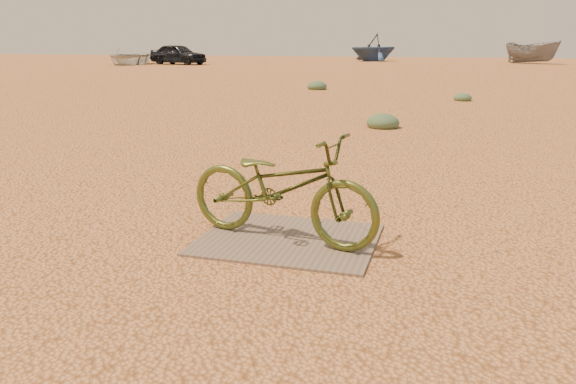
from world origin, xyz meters
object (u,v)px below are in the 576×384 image
(boat_mid_right, at_px, (532,52))
(boat_far_left, at_px, (374,47))
(car, at_px, (178,54))
(boat_near_left, at_px, (129,56))
(bicycle, at_px, (282,187))
(plywood_board, at_px, (288,239))

(boat_mid_right, bearing_deg, boat_far_left, 118.36)
(car, relative_size, boat_mid_right, 0.98)
(car, bearing_deg, boat_near_left, 116.84)
(bicycle, height_order, boat_mid_right, boat_mid_right)
(car, height_order, boat_mid_right, boat_mid_right)
(boat_near_left, height_order, boat_far_left, boat_far_left)
(car, relative_size, boat_near_left, 0.77)
(bicycle, xyz_separation_m, boat_near_left, (-22.59, 34.16, 0.10))
(car, xyz_separation_m, boat_mid_right, (25.93, 9.20, 0.12))
(boat_far_left, bearing_deg, bicycle, -36.31)
(boat_mid_right, bearing_deg, plywood_board, -151.47)
(car, bearing_deg, bicycle, -139.36)
(bicycle, bearing_deg, car, 39.75)
(boat_near_left, distance_m, boat_far_left, 20.82)
(plywood_board, xyz_separation_m, boat_near_left, (-22.64, 34.12, 0.59))
(plywood_board, height_order, boat_far_left, boat_far_left)
(car, height_order, boat_near_left, car)
(boat_near_left, relative_size, boat_far_left, 1.28)
(car, bearing_deg, boat_mid_right, -58.17)
(bicycle, xyz_separation_m, boat_mid_right, (6.99, 44.30, 0.38))
(bicycle, relative_size, car, 0.41)
(plywood_board, relative_size, boat_mid_right, 0.34)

